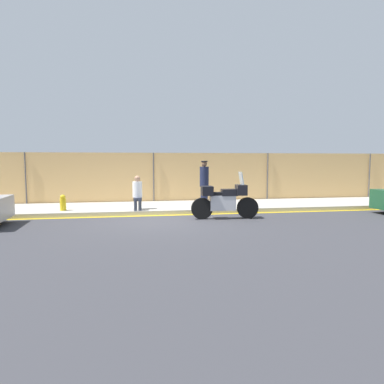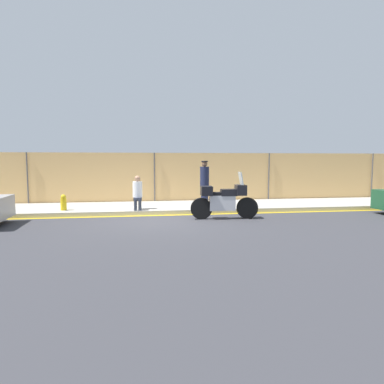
{
  "view_description": "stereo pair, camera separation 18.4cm",
  "coord_description": "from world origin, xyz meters",
  "px_view_note": "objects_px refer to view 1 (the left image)",
  "views": [
    {
      "loc": [
        -0.84,
        -10.8,
        1.9
      ],
      "look_at": [
        1.22,
        1.29,
        0.77
      ],
      "focal_mm": 32.0,
      "sensor_mm": 36.0,
      "label": 1
    },
    {
      "loc": [
        -0.66,
        -10.83,
        1.9
      ],
      "look_at": [
        1.22,
        1.29,
        0.77
      ],
      "focal_mm": 32.0,
      "sensor_mm": 36.0,
      "label": 2
    }
  ],
  "objects_px": {
    "motorcycle": "(224,200)",
    "fire_hydrant": "(63,203)",
    "person_seated_on_curb": "(137,191)",
    "officer_standing": "(204,183)"
  },
  "relations": [
    {
      "from": "person_seated_on_curb",
      "to": "fire_hydrant",
      "type": "bearing_deg",
      "value": 175.78
    },
    {
      "from": "motorcycle",
      "to": "officer_standing",
      "type": "bearing_deg",
      "value": 101.17
    },
    {
      "from": "motorcycle",
      "to": "officer_standing",
      "type": "distance_m",
      "value": 2.08
    },
    {
      "from": "person_seated_on_curb",
      "to": "motorcycle",
      "type": "bearing_deg",
      "value": -29.1
    },
    {
      "from": "motorcycle",
      "to": "officer_standing",
      "type": "xyz_separation_m",
      "value": [
        -0.25,
        2.02,
        0.43
      ]
    },
    {
      "from": "officer_standing",
      "to": "fire_hydrant",
      "type": "height_order",
      "value": "officer_standing"
    },
    {
      "from": "person_seated_on_curb",
      "to": "fire_hydrant",
      "type": "distance_m",
      "value": 2.62
    },
    {
      "from": "motorcycle",
      "to": "fire_hydrant",
      "type": "distance_m",
      "value": 5.65
    },
    {
      "from": "officer_standing",
      "to": "fire_hydrant",
      "type": "xyz_separation_m",
      "value": [
        -5.12,
        -0.28,
        -0.62
      ]
    },
    {
      "from": "motorcycle",
      "to": "fire_hydrant",
      "type": "xyz_separation_m",
      "value": [
        -5.37,
        1.74,
        -0.19
      ]
    }
  ]
}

